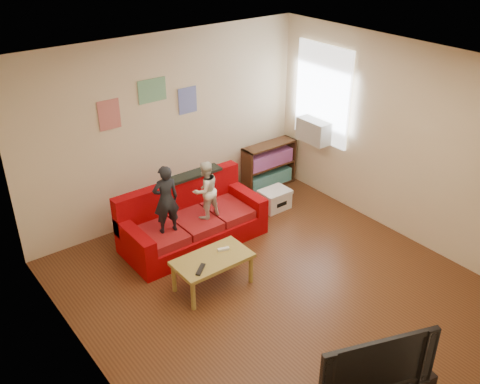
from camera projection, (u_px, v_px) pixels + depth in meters
room_shell at (284, 195)px, 5.84m from camera, size 4.52×5.02×2.72m
sofa at (191, 222)px, 7.37m from camera, size 1.95×0.90×0.86m
child_a at (166, 199)px, 6.74m from camera, size 0.38×0.28×0.93m
child_b at (205, 190)px, 7.09m from camera, size 0.42×0.34×0.81m
coffee_table at (213, 262)px, 6.42m from camera, size 0.94×0.52×0.42m
remote at (201, 269)px, 6.17m from camera, size 0.21×0.18×0.02m
game_controller at (223, 249)px, 6.53m from camera, size 0.15×0.09×0.03m
bookshelf at (269, 168)px, 8.80m from camera, size 0.94×0.28×0.76m
window at (323, 94)px, 8.05m from camera, size 0.04×1.08×1.48m
ac_unit at (314, 131)px, 8.25m from camera, size 0.28×0.55×0.35m
artwork_left at (109, 115)px, 6.93m from camera, size 0.30×0.01×0.40m
artwork_center at (152, 90)px, 7.19m from camera, size 0.42×0.01×0.32m
artwork_right at (188, 100)px, 7.60m from camera, size 0.30×0.01×0.38m
file_box at (275, 199)px, 8.22m from camera, size 0.45×0.34×0.31m
television at (372, 359)px, 4.50m from camera, size 1.05×0.49×0.61m
tissue at (225, 239)px, 7.43m from camera, size 0.12×0.12×0.10m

